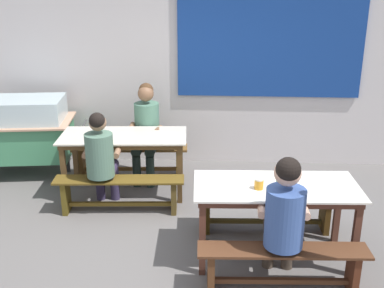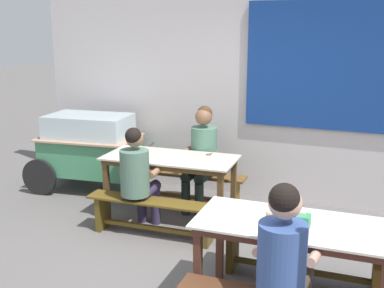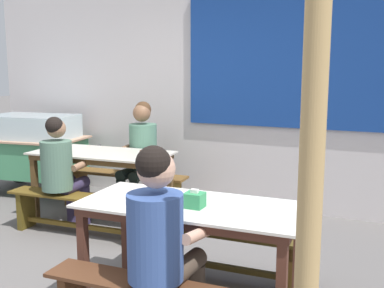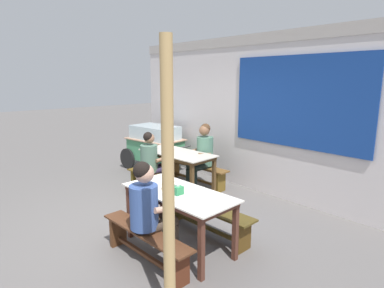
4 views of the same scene
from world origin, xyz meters
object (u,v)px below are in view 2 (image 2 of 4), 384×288
at_px(person_near_front, 284,256).
at_px(person_left_back_turned, 138,174).
at_px(dining_table_near, 295,233).
at_px(bench_far_front, 153,213).
at_px(bench_near_back, 301,251).
at_px(food_cart, 89,146).
at_px(person_center_facing, 202,152).
at_px(bench_far_back, 186,183).
at_px(tissue_box, 301,221).
at_px(dining_table_far, 170,163).
at_px(condiment_jar, 271,218).

xyz_separation_m(person_near_front, person_left_back_turned, (-1.92, 1.37, -0.04)).
bearing_deg(dining_table_near, bench_far_front, 153.43).
distance_m(bench_far_front, bench_near_back, 1.70).
height_order(food_cart, person_near_front, person_near_front).
xyz_separation_m(bench_far_front, person_left_back_turned, (-0.21, 0.06, 0.41)).
height_order(dining_table_near, bench_far_front, dining_table_near).
bearing_deg(person_left_back_turned, bench_near_back, -11.09).
height_order(bench_near_back, person_center_facing, person_center_facing).
distance_m(food_cart, person_left_back_turned, 1.70).
distance_m(dining_table_near, bench_far_back, 2.64).
relative_size(person_center_facing, person_left_back_turned, 1.07).
bearing_deg(tissue_box, person_center_facing, 129.18).
distance_m(dining_table_far, tissue_box, 2.31).
bearing_deg(bench_far_back, bench_near_back, -38.38).
xyz_separation_m(bench_far_front, condiment_jar, (1.52, -0.93, 0.55)).
height_order(food_cart, condiment_jar, food_cart).
distance_m(dining_table_near, person_center_facing, 2.41).
distance_m(person_center_facing, tissue_box, 2.50).
height_order(person_near_front, person_left_back_turned, person_near_front).
height_order(dining_table_far, food_cart, food_cart).
relative_size(dining_table_far, person_left_back_turned, 1.31).
bearing_deg(condiment_jar, bench_far_back, 128.53).
bearing_deg(dining_table_far, bench_far_front, -86.12).
xyz_separation_m(bench_far_back, person_center_facing, (0.24, -0.05, 0.45)).
bearing_deg(condiment_jar, dining_table_near, 26.65).
bearing_deg(person_center_facing, person_near_front, -56.63).
bearing_deg(bench_near_back, tissue_box, -82.46).
bearing_deg(condiment_jar, dining_table_far, 136.71).
relative_size(dining_table_far, bench_near_back, 1.04).
bearing_deg(person_near_front, food_cart, 143.88).
distance_m(bench_far_front, person_center_facing, 1.13).
bearing_deg(condiment_jar, person_center_facing, 124.62).
distance_m(dining_table_far, person_center_facing, 0.53).
height_order(bench_far_back, person_near_front, person_near_front).
height_order(bench_far_front, person_left_back_turned, person_left_back_turned).
bearing_deg(condiment_jar, bench_near_back, 76.52).
xyz_separation_m(dining_table_near, person_near_front, (0.02, -0.47, 0.03)).
relative_size(bench_near_back, condiment_jar, 14.98).
relative_size(bench_far_front, condiment_jar, 14.83).
bearing_deg(person_near_front, dining_table_far, 133.37).
bearing_deg(bench_far_back, person_near_front, -53.20).
bearing_deg(person_left_back_turned, bench_far_front, -14.98).
xyz_separation_m(dining_table_far, condiment_jar, (1.56, -1.47, 0.13)).
bearing_deg(bench_near_back, person_left_back_turned, 168.91).
height_order(bench_near_back, tissue_box, tissue_box).
bearing_deg(tissue_box, food_cart, 149.03).
bearing_deg(bench_far_back, person_left_back_turned, -97.61).
xyz_separation_m(bench_far_back, bench_near_back, (1.74, -1.38, -0.00)).
xyz_separation_m(dining_table_far, person_left_back_turned, (-0.17, -0.48, -0.01)).
xyz_separation_m(tissue_box, condiment_jar, (-0.23, -0.02, -0.00)).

